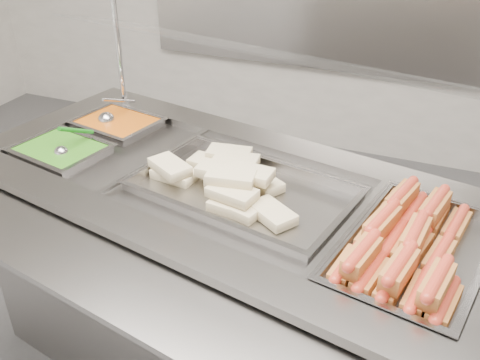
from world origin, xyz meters
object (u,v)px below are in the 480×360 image
at_px(pan_hotdogs, 413,258).
at_px(ladle, 107,119).
at_px(sneeze_guard, 265,56).
at_px(steam_counter, 229,286).
at_px(serving_spoon, 64,149).
at_px(pan_wraps, 243,194).

bearing_deg(pan_hotdogs, ladle, 163.02).
bearing_deg(sneeze_guard, ladle, 176.04).
bearing_deg(steam_counter, serving_spoon, -177.59).
xyz_separation_m(steam_counter, pan_wraps, (0.06, -0.01, 0.42)).
relative_size(sneeze_guard, serving_spoon, 9.19).
bearing_deg(pan_wraps, sneeze_guard, 94.06).
bearing_deg(pan_hotdogs, sneeze_guard, 149.44).
distance_m(pan_wraps, serving_spoon, 0.69).
bearing_deg(pan_hotdogs, steam_counter, 168.72).
relative_size(steam_counter, sneeze_guard, 1.20).
bearing_deg(ladle, serving_spoon, -87.27).
distance_m(steam_counter, ladle, 0.83).
bearing_deg(sneeze_guard, serving_spoon, -160.35).
xyz_separation_m(steam_counter, pan_hotdogs, (0.61, -0.12, 0.41)).
distance_m(pan_hotdogs, pan_wraps, 0.56).
distance_m(pan_hotdogs, serving_spoon, 1.25).
distance_m(steam_counter, pan_wraps, 0.43).
distance_m(pan_wraps, ladle, 0.75).
xyz_separation_m(pan_hotdogs, pan_wraps, (-0.55, 0.11, 0.01)).
bearing_deg(pan_wraps, steam_counter, 168.72).
relative_size(pan_wraps, serving_spoon, 4.09).
distance_m(sneeze_guard, ladle, 0.77).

